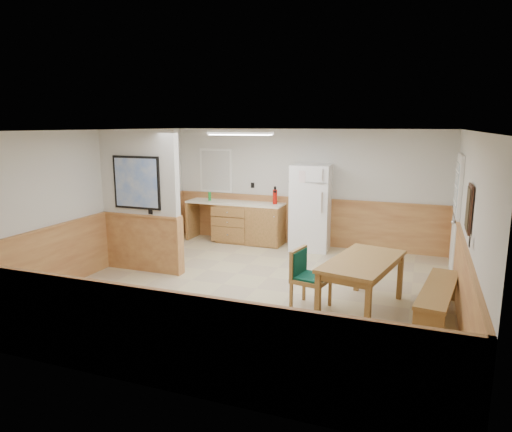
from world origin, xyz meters
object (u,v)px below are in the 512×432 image
at_px(fire_extinguisher, 275,196).
at_px(refrigerator, 311,207).
at_px(dining_bench, 438,294).
at_px(dining_chair, 305,274).
at_px(soap_bottle, 210,196).
at_px(dining_table, 363,266).

bearing_deg(fire_extinguisher, refrigerator, 11.38).
bearing_deg(dining_bench, refrigerator, 138.99).
xyz_separation_m(dining_chair, fire_extinguisher, (-1.49, 3.16, 0.58)).
bearing_deg(soap_bottle, refrigerator, -0.54).
relative_size(refrigerator, dining_table, 1.04).
relative_size(refrigerator, soap_bottle, 9.05).
distance_m(refrigerator, soap_bottle, 2.34).
bearing_deg(dining_table, refrigerator, 128.35).
height_order(dining_table, dining_chair, dining_chair).
relative_size(dining_table, dining_chair, 2.02).
distance_m(refrigerator, dining_chair, 3.16).
bearing_deg(dining_bench, dining_chair, -165.07).
height_order(dining_bench, soap_bottle, soap_bottle).
bearing_deg(dining_bench, fire_extinguisher, 146.20).
height_order(dining_chair, soap_bottle, soap_bottle).
bearing_deg(dining_chair, refrigerator, 113.80).
bearing_deg(fire_extinguisher, dining_chair, -46.58).
distance_m(dining_table, dining_bench, 1.05).
distance_m(dining_bench, dining_chair, 1.80).
bearing_deg(dining_chair, soap_bottle, 145.68).
height_order(fire_extinguisher, soap_bottle, fire_extinguisher).
bearing_deg(dining_table, dining_chair, -158.90).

